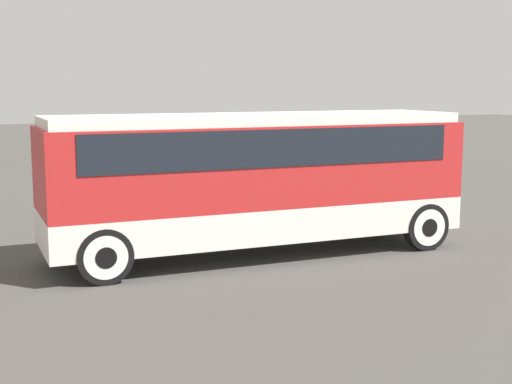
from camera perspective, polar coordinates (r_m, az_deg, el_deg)
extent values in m
plane|color=#423F3D|center=(16.64, 0.00, -4.98)|extent=(120.00, 120.00, 0.00)
cube|color=silver|center=(16.46, 0.00, -2.07)|extent=(9.59, 2.56, 0.76)
cube|color=red|center=(16.28, 0.00, 2.34)|extent=(9.59, 2.56, 1.78)
cube|color=black|center=(16.23, 0.00, 3.89)|extent=(8.44, 2.60, 0.80)
cube|color=silver|center=(16.20, 0.00, 5.87)|extent=(9.39, 2.36, 0.22)
cube|color=red|center=(18.59, 13.31, 2.11)|extent=(0.36, 2.46, 2.04)
cylinder|color=black|center=(17.42, 13.44, -2.71)|extent=(1.12, 0.28, 1.12)
cylinder|color=silver|center=(17.42, 13.44, -2.71)|extent=(0.88, 0.30, 0.88)
cylinder|color=black|center=(17.42, 13.44, -2.71)|extent=(0.43, 0.32, 0.43)
cylinder|color=black|center=(19.32, 9.34, -1.49)|extent=(1.12, 0.28, 1.12)
cylinder|color=silver|center=(19.32, 9.34, -1.49)|extent=(0.88, 0.30, 0.88)
cylinder|color=black|center=(19.32, 9.34, -1.49)|extent=(0.43, 0.32, 0.43)
cylinder|color=black|center=(14.37, -12.01, -5.06)|extent=(1.12, 0.28, 1.12)
cylinder|color=silver|center=(14.37, -12.01, -5.06)|extent=(0.88, 0.30, 0.88)
cylinder|color=black|center=(14.37, -12.01, -5.06)|extent=(0.43, 0.32, 0.43)
cylinder|color=black|center=(16.62, -13.55, -3.25)|extent=(1.12, 0.28, 1.12)
cylinder|color=silver|center=(16.62, -13.55, -3.25)|extent=(0.88, 0.30, 0.88)
cylinder|color=black|center=(16.62, -13.55, -3.25)|extent=(0.43, 0.32, 0.43)
cube|color=silver|center=(24.46, 4.88, 0.73)|extent=(4.77, 1.83, 0.67)
cube|color=black|center=(24.30, 4.49, 2.13)|extent=(2.48, 1.64, 0.55)
cylinder|color=black|center=(24.77, 9.75, 0.13)|extent=(0.63, 0.22, 0.63)
cylinder|color=black|center=(24.77, 9.75, 0.13)|extent=(0.24, 0.26, 0.24)
cylinder|color=black|center=(26.15, 7.81, 0.62)|extent=(0.63, 0.22, 0.63)
cylinder|color=black|center=(26.15, 7.81, 0.62)|extent=(0.24, 0.26, 0.24)
cylinder|color=black|center=(22.92, 1.50, -0.43)|extent=(0.63, 0.22, 0.63)
cylinder|color=black|center=(22.92, 1.50, -0.43)|extent=(0.24, 0.26, 0.24)
cylinder|color=black|center=(24.41, -0.09, 0.13)|extent=(0.63, 0.22, 0.63)
cylinder|color=black|center=(24.41, -0.09, 0.13)|extent=(0.24, 0.26, 0.24)
cube|color=#2D5638|center=(22.09, -4.22, -0.17)|extent=(4.69, 1.79, 0.58)
cube|color=black|center=(21.96, -4.70, 1.17)|extent=(2.44, 1.61, 0.49)
cylinder|color=black|center=(22.04, 1.03, -0.69)|extent=(0.70, 0.22, 0.70)
cylinder|color=black|center=(22.04, 1.03, -0.69)|extent=(0.26, 0.26, 0.26)
cylinder|color=black|center=(23.51, -0.56, -0.11)|extent=(0.70, 0.22, 0.70)
cylinder|color=black|center=(23.51, -0.56, -0.11)|extent=(0.26, 0.26, 0.26)
cylinder|color=black|center=(20.84, -8.34, -1.32)|extent=(0.70, 0.22, 0.70)
cylinder|color=black|center=(20.84, -8.34, -1.32)|extent=(0.26, 0.26, 0.26)
cylinder|color=black|center=(22.38, -9.38, -0.66)|extent=(0.70, 0.22, 0.70)
cylinder|color=black|center=(22.38, -9.38, -0.66)|extent=(0.26, 0.26, 0.26)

